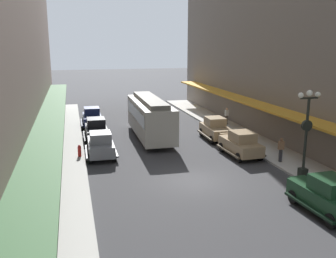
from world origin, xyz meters
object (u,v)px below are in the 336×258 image
streetcar (150,116)px  fire_hydrant (79,151)px  parked_car_1 (92,117)px  pedestrian_0 (227,116)px  parked_car_3 (327,194)px  lamp_post_with_clock (306,130)px  parked_car_0 (101,144)px  parked_car_2 (96,129)px  parked_car_4 (216,128)px  pedestrian_1 (281,149)px  parked_car_5 (241,143)px

streetcar → fire_hydrant: (-6.00, -4.47, -1.34)m
parked_car_1 → pedestrian_0: bearing=-12.8°
parked_car_3 → streetcar: 17.10m
parked_car_1 → parked_car_3: bearing=-66.5°
parked_car_1 → lamp_post_with_clock: (11.27, -17.78, 2.04)m
parked_car_0 → parked_car_2: 4.76m
parked_car_4 → fire_hydrant: parked_car_4 is taller
lamp_post_with_clock → pedestrian_1: size_ratio=3.15×
parked_car_4 → pedestrian_0: parked_car_4 is taller
parked_car_0 → parked_car_4: size_ratio=1.00×
streetcar → pedestrian_0: bearing=19.4°
lamp_post_with_clock → parked_car_4: bearing=98.6°
parked_car_1 → parked_car_5: (9.67, -12.63, 0.00)m
parked_car_0 → lamp_post_with_clock: (11.27, -7.47, 2.04)m
parked_car_0 → parked_car_4: bearing=15.2°
lamp_post_with_clock → parked_car_1: bearing=122.4°
fire_hydrant → parked_car_0: bearing=-1.3°
parked_car_1 → parked_car_2: bearing=-89.6°
lamp_post_with_clock → parked_car_0: bearing=146.5°
parked_car_3 → fire_hydrant: parked_car_3 is taller
pedestrian_1 → lamp_post_with_clock: bearing=-94.6°
parked_car_5 → pedestrian_1: bearing=-51.2°
parked_car_5 → parked_car_3: bearing=-90.5°
parked_car_2 → streetcar: streetcar is taller
fire_hydrant → pedestrian_0: pedestrian_0 is taller
parked_car_5 → streetcar: (-5.15, 6.82, 0.96)m
streetcar → fire_hydrant: streetcar is taller
parked_car_4 → streetcar: bearing=160.5°
parked_car_2 → parked_car_4: 9.93m
pedestrian_1 → pedestrian_0: bearing=83.9°
pedestrian_0 → fire_hydrant: bearing=-152.7°
pedestrian_1 → parked_car_1: bearing=127.7°
parked_car_2 → parked_car_5: 11.96m
parked_car_2 → pedestrian_1: 14.79m
streetcar → lamp_post_with_clock: bearing=-60.6°
parked_car_5 → pedestrian_1: (1.83, -2.27, 0.05)m
parked_car_3 → parked_car_4: (0.15, 14.45, 0.00)m
streetcar → lamp_post_with_clock: 13.79m
parked_car_3 → pedestrian_1: 7.46m
parked_car_3 → pedestrian_0: (3.19, 19.20, 0.05)m
parked_car_4 → pedestrian_1: (1.76, -7.24, 0.05)m
parked_car_2 → pedestrian_0: size_ratio=2.60×
streetcar → parked_car_3: bearing=-72.7°
pedestrian_0 → pedestrian_1: size_ratio=1.00×
parked_car_5 → lamp_post_with_clock: 5.77m
pedestrian_0 → parked_car_2: bearing=-168.3°
parked_car_0 → pedestrian_0: parked_car_0 is taller
parked_car_2 → parked_car_4: bearing=-12.3°
lamp_post_with_clock → fire_hydrant: size_ratio=6.29×
parked_car_2 → pedestrian_1: (11.46, -9.35, 0.05)m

